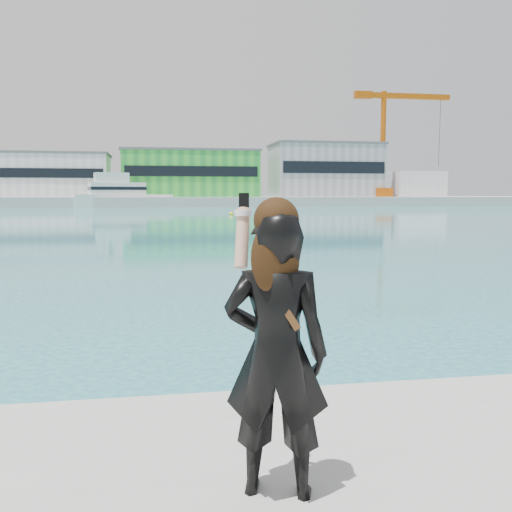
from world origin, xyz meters
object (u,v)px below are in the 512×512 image
(dock_crane, at_px, (388,140))
(buoy_near, at_px, (231,215))
(motor_yacht, at_px, (120,195))
(woman, at_px, (276,345))

(dock_crane, bearing_deg, buoy_near, -128.68)
(motor_yacht, relative_size, woman, 10.76)
(woman, bearing_deg, dock_crane, -96.26)
(dock_crane, relative_size, woman, 12.92)
(dock_crane, xyz_separation_m, buoy_near, (-43.71, -54.59, -15.07))
(buoy_near, bearing_deg, woman, -97.30)
(dock_crane, xyz_separation_m, woman, (-52.46, -122.87, -13.33))
(motor_yacht, xyz_separation_m, woman, (7.68, -114.88, -0.79))
(buoy_near, height_order, woman, woman)
(motor_yacht, bearing_deg, dock_crane, -6.79)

